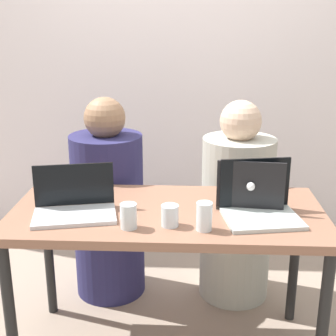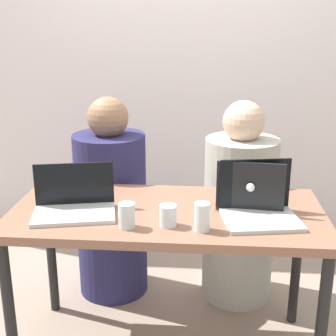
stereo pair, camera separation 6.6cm
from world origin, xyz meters
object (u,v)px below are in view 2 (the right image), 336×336
Objects in this scene: laptop_front_right at (259,207)px; water_glass_left at (127,217)px; laptop_front_left at (74,204)px; person_on_right at (239,213)px; laptop_back_right at (250,196)px; person_on_left at (111,209)px; water_glass_right at (202,219)px; water_glass_center at (168,217)px.

laptop_front_right is 0.58m from water_glass_left.
laptop_front_left is at bearing 171.41° from laptop_front_right.
laptop_back_right is at bearing 89.57° from person_on_right.
person_on_left reaches higher than laptop_front_left.
water_glass_left is (-0.52, -0.74, 0.28)m from person_on_right.
water_glass_left is at bearing 105.44° from person_on_left.
laptop_front_left reaches higher than water_glass_right.
person_on_left reaches higher than water_glass_right.
person_on_left is 12.89× the size of water_glass_center.
water_glass_right is at bearing -13.32° from water_glass_center.
water_glass_center is at bearing 40.25° from laptop_back_right.
water_glass_left is at bearing -169.58° from water_glass_center.
water_glass_right is 0.31m from water_glass_left.
laptop_front_right is at bearing -10.98° from laptop_front_left.
water_glass_right is (-0.21, -0.74, 0.28)m from person_on_right.
water_glass_center is (0.39, -0.71, 0.27)m from person_on_left.
person_on_right reaches higher than laptop_back_right.
water_glass_center is 0.86× the size of water_glass_left.
person_on_left reaches higher than water_glass_left.
water_glass_left reaches higher than water_glass_center.
laptop_front_left reaches higher than water_glass_left.
person_on_right is at bearing 54.71° from water_glass_left.
laptop_back_right reaches higher than water_glass_right.
water_glass_center is at bearing 62.13° from person_on_right.
water_glass_right reaches higher than water_glass_left.
laptop_back_right is at bearing 147.25° from person_on_left.
laptop_front_right reaches higher than laptop_front_left.
person_on_right reaches higher than water_glass_center.
person_on_left is 11.04× the size of water_glass_left.
person_on_right reaches higher than water_glass_left.
water_glass_left is (-0.56, -0.15, -0.01)m from laptop_front_right.
laptop_back_right is at bearing 92.24° from laptop_front_right.
laptop_back_right is at bearing 52.25° from water_glass_right.
laptop_front_right is at bearing 92.05° from person_on_right.
water_glass_right is 1.31× the size of water_glass_center.
laptop_back_right is at bearing 34.48° from water_glass_center.
person_on_right is 12.77× the size of water_glass_center.
laptop_front_right is (0.78, -0.59, 0.28)m from person_on_left.
laptop_back_right is (0.79, 0.15, 0.00)m from laptop_front_left.
person_on_left reaches higher than water_glass_center.
laptop_back_right is 0.13m from laptop_front_right.
laptop_front_left is at bearing 166.93° from water_glass_center.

